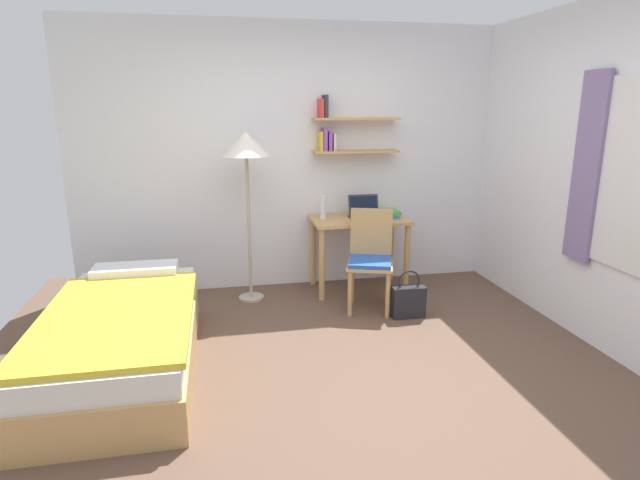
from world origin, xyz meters
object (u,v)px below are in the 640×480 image
standing_lamp (246,152)px  laptop (365,212)px  bed (123,338)px  desk_chair (370,256)px  book_stack (389,213)px  desk (359,233)px  water_bottle (323,207)px  handbag (408,301)px

standing_lamp → laptop: (1.15, 0.11, -0.62)m
bed → desk_chair: (2.03, 0.79, 0.25)m
desk_chair → laptop: laptop is taller
desk_chair → book_stack: desk_chair is taller
desk → book_stack: (0.31, -0.00, 0.19)m
standing_lamp → laptop: bearing=5.6°
desk_chair → water_bottle: size_ratio=3.81×
bed → standing_lamp: (0.97, 1.22, 1.17)m
water_bottle → book_stack: 0.67m
bed → water_bottle: (1.70, 1.35, 0.61)m
desk → water_bottle: (-0.35, 0.06, 0.27)m
desk → standing_lamp: size_ratio=0.59×
desk → laptop: bearing=30.4°
water_bottle → book_stack: size_ratio=0.99×
bed → desk: bearing=32.1°
book_stack → handbag: book_stack is taller
desk_chair → standing_lamp: size_ratio=0.57×
desk → book_stack: bearing=-0.5°
desk_chair → book_stack: 0.67m
handbag → desk_chair: bearing=133.4°
desk_chair → handbag: 0.52m
book_stack → water_bottle: bearing=175.0°
bed → desk_chair: 2.19m
desk → handbag: (0.24, -0.79, -0.44)m
bed → laptop: laptop is taller
desk → desk_chair: 0.51m
desk → laptop: size_ratio=3.02×
standing_lamp → water_bottle: standing_lamp is taller
bed → water_bottle: size_ratio=8.20×
laptop → book_stack: 0.25m
bed → handbag: 2.35m
desk_chair → book_stack: bearing=55.9°
water_bottle → handbag: bearing=-54.8°
standing_lamp → book_stack: size_ratio=6.64×
desk → standing_lamp: 1.37m
water_bottle → handbag: 1.25m
handbag → desk: bearing=107.0°
bed → laptop: 2.56m
handbag → water_bottle: bearing=125.2°
desk_chair → water_bottle: water_bottle is taller
bed → book_stack: (2.37, 1.29, 0.53)m
bed → standing_lamp: 1.95m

